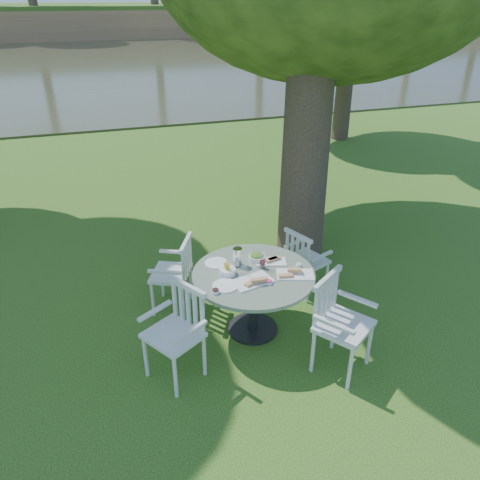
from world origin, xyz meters
The scene contains 8 objects.
ground centered at (0.00, 0.00, 0.00)m, with size 140.00×140.00×0.00m, color #1F430E.
table centered at (-0.04, -0.41, 0.61)m, with size 1.32×1.32×0.76m.
chair_ne centered at (0.78, 0.11, 0.52)m, with size 0.55×0.57×0.88m.
chair_nw centered at (-0.74, 0.27, 0.54)m, with size 0.60×0.61×0.93m.
chair_sw centered at (-0.93, -0.79, 0.57)m, with size 0.65×0.66×0.98m.
chair_se centered at (0.55, -1.16, 0.60)m, with size 0.70×0.69×1.02m.
tableware centered at (-0.08, -0.34, 0.80)m, with size 1.16×0.79×0.21m.
river centered at (0.00, 23.00, 0.00)m, with size 100.00×28.00×0.12m, color #33351F.
Camera 1 is at (-1.48, -4.41, 3.41)m, focal length 35.00 mm.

